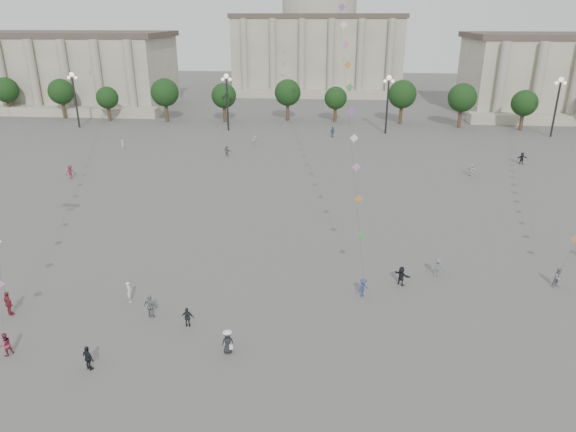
{
  "coord_description": "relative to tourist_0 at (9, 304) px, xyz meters",
  "views": [
    {
      "loc": [
        5.43,
        -26.91,
        20.86
      ],
      "look_at": [
        1.87,
        12.0,
        5.49
      ],
      "focal_mm": 32.0,
      "sensor_mm": 36.0,
      "label": 1
    }
  ],
  "objects": [
    {
      "name": "person_crowd_2",
      "position": [
        -11.98,
        33.1,
        -0.01
      ],
      "size": [
        1.3,
        1.42,
        1.92
      ],
      "primitive_type": "imported",
      "rotation": [
        0.0,
        0.0,
        0.95
      ],
      "color": "maroon",
      "rests_on": "ground"
    },
    {
      "name": "person_crowd_13",
      "position": [
        8.15,
        2.67,
        -0.11
      ],
      "size": [
        0.61,
        0.73,
        1.71
      ],
      "primitive_type": "imported",
      "rotation": [
        0.0,
        0.0,
        1.93
      ],
      "color": "silver",
      "rests_on": "ground"
    },
    {
      "name": "person_crowd_7",
      "position": [
        42.62,
        39.44,
        -0.09
      ],
      "size": [
        1.55,
        1.48,
        1.75
      ],
      "primitive_type": "imported",
      "rotation": [
        0.0,
        0.0,
        2.4
      ],
      "color": "silver",
      "rests_on": "ground"
    },
    {
      "name": "tree_row",
      "position": [
        18.15,
        74.05,
        4.43
      ],
      "size": [
        137.12,
        5.12,
        8.0
      ],
      "color": "#3A2C1D",
      "rests_on": "ground"
    },
    {
      "name": "person_crowd_6",
      "position": [
        32.7,
        9.03,
        -0.11
      ],
      "size": [
        1.17,
        0.75,
        1.72
      ],
      "primitive_type": "imported",
      "rotation": [
        0.0,
        0.0,
        0.11
      ],
      "color": "slate",
      "rests_on": "ground"
    },
    {
      "name": "ground",
      "position": [
        18.15,
        -3.95,
        -0.96
      ],
      "size": [
        360.0,
        360.0,
        0.0
      ],
      "primitive_type": "plane",
      "color": "#5B5956",
      "rests_on": "ground"
    },
    {
      "name": "kite_flyer_2",
      "position": [
        42.22,
        8.14,
        -0.13
      ],
      "size": [
        0.98,
        0.88,
        1.66
      ],
      "primitive_type": "imported",
      "rotation": [
        0.0,
        0.0,
        0.37
      ],
      "color": "slate",
      "rests_on": "ground"
    },
    {
      "name": "kite_flyer_1",
      "position": [
        26.24,
        5.13,
        -0.18
      ],
      "size": [
        1.11,
        1.14,
        1.56
      ],
      "primitive_type": "imported",
      "rotation": [
        0.0,
        0.0,
        0.83
      ],
      "color": "navy",
      "rests_on": "ground"
    },
    {
      "name": "person_crowd_0",
      "position": [
        23.24,
        62.03,
        -0.0
      ],
      "size": [
        1.17,
        1.08,
        1.92
      ],
      "primitive_type": "imported",
      "rotation": [
        0.0,
        0.0,
        0.7
      ],
      "color": "#364F7A",
      "rests_on": "ground"
    },
    {
      "name": "hat_person",
      "position": [
        17.05,
        -3.03,
        -0.12
      ],
      "size": [
        0.87,
        0.68,
        1.69
      ],
      "color": "black",
      "rests_on": "ground"
    },
    {
      "name": "person_crowd_10",
      "position": [
        -11.16,
        49.27,
        -0.1
      ],
      "size": [
        0.66,
        0.75,
        1.74
      ],
      "primitive_type": "imported",
      "rotation": [
        0.0,
        0.0,
        2.04
      ],
      "color": "silver",
      "rests_on": "ground"
    },
    {
      "name": "person_crowd_12",
      "position": [
        6.81,
        46.88,
        -0.12
      ],
      "size": [
        1.57,
        1.28,
        1.68
      ],
      "primitive_type": "imported",
      "rotation": [
        0.0,
        0.0,
        2.55
      ],
      "color": "slate",
      "rests_on": "ground"
    },
    {
      "name": "hall_central",
      "position": [
        18.15,
        125.27,
        13.27
      ],
      "size": [
        48.3,
        34.3,
        35.5
      ],
      "color": "gray",
      "rests_on": "ground"
    },
    {
      "name": "lamp_post_far_east",
      "position": [
        63.15,
        66.05,
        6.39
      ],
      "size": [
        2.0,
        0.9,
        10.65
      ],
      "color": "#262628",
      "rests_on": "ground"
    },
    {
      "name": "person_crowd_9",
      "position": [
        51.64,
        46.42,
        -0.08
      ],
      "size": [
        1.72,
        0.84,
        1.78
      ],
      "primitive_type": "imported",
      "rotation": [
        0.0,
        0.0,
        0.2
      ],
      "color": "black",
      "rests_on": "ground"
    },
    {
      "name": "tourist_3",
      "position": [
        10.57,
        0.63,
        -0.05
      ],
      "size": [
        1.16,
        0.71,
        1.84
      ],
      "primitive_type": "imported",
      "rotation": [
        0.0,
        0.0,
        2.88
      ],
      "color": "slate",
      "rests_on": "ground"
    },
    {
      "name": "person_crowd_3",
      "position": [
        29.47,
        7.32,
        -0.14
      ],
      "size": [
        1.48,
        1.36,
        1.65
      ],
      "primitive_type": "imported",
      "rotation": [
        0.0,
        0.0,
        2.43
      ],
      "color": "black",
      "rests_on": "ground"
    },
    {
      "name": "tourist_0",
      "position": [
        0.0,
        0.0,
        0.0
      ],
      "size": [
        1.21,
        0.99,
        1.93
      ],
      "primitive_type": "imported",
      "rotation": [
        0.0,
        0.0,
        2.59
      ],
      "color": "maroon",
      "rests_on": "ground"
    },
    {
      "name": "person_crowd_4",
      "position": [
        10.08,
        54.96,
        -0.2
      ],
      "size": [
        1.16,
        1.43,
        1.53
      ],
      "primitive_type": "imported",
      "rotation": [
        0.0,
        0.0,
        4.12
      ],
      "color": "silver",
      "rests_on": "ground"
    },
    {
      "name": "lamp_post_mid_west",
      "position": [
        3.15,
        66.05,
        6.39
      ],
      "size": [
        2.0,
        0.9,
        10.65
      ],
      "color": "#262628",
      "rests_on": "ground"
    },
    {
      "name": "lamp_post_far_west",
      "position": [
        -26.85,
        66.05,
        6.39
      ],
      "size": [
        2.0,
        0.9,
        10.65
      ],
      "color": "#262628",
      "rests_on": "ground"
    },
    {
      "name": "lamp_post_mid_east",
      "position": [
        33.15,
        66.05,
        6.39
      ],
      "size": [
        2.0,
        0.9,
        10.65
      ],
      "color": "#262628",
      "rests_on": "ground"
    },
    {
      "name": "hall_west",
      "position": [
        -56.85,
        89.95,
        7.46
      ],
      "size": [
        84.0,
        26.22,
        17.2
      ],
      "color": "gray",
      "rests_on": "ground"
    },
    {
      "name": "tourist_4",
      "position": [
        13.58,
        -0.26,
        -0.21
      ],
      "size": [
        0.89,
        0.38,
        1.5
      ],
      "primitive_type": "imported",
      "rotation": [
        0.0,
        0.0,
        3.16
      ],
      "color": "#212227",
      "rests_on": "ground"
    },
    {
      "name": "kite_flyer_0",
      "position": [
        2.65,
        -4.61,
        -0.15
      ],
      "size": [
        0.93,
        1.0,
        1.64
      ],
      "primitive_type": "imported",
      "rotation": [
        0.0,
        0.0,
        4.21
      ],
      "color": "maroon",
      "rests_on": "ground"
    },
    {
      "name": "tourist_1",
      "position": [
        8.7,
        -5.53,
        -0.12
      ],
      "size": [
        1.07,
        0.84,
        1.69
      ],
      "primitive_type": "imported",
      "rotation": [
        0.0,
        0.0,
        2.64
      ],
      "color": "black",
      "rests_on": "ground"
    }
  ]
}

